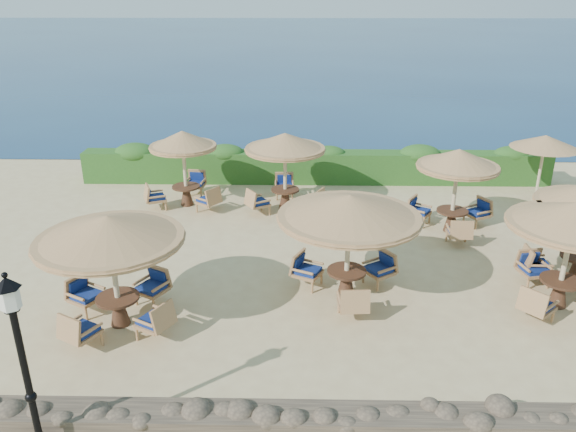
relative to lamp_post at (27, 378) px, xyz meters
The scene contains 12 objects.
ground 8.47m from the lamp_post, 54.78° to the left, with size 120.00×120.00×0.00m, color #CCB681.
sea 76.97m from the lamp_post, 86.42° to the left, with size 160.00×160.00×0.00m, color #0B2449.
hedge 14.83m from the lamp_post, 71.08° to the left, with size 18.00×0.90×1.20m, color #1F4A17.
stone_wall 5.02m from the lamp_post, ahead, with size 15.00×0.65×0.44m, color brown.
lamp_post is the anchor object (origin of this frame).
extra_parasol 17.41m from the lamp_post, 43.60° to the left, with size 2.30×2.30×2.41m.
cafe_set_0 3.89m from the lamp_post, 88.14° to the left, with size 3.22×3.22×2.65m.
cafe_set_1 7.50m from the lamp_post, 44.52° to the left, with size 3.44×3.44×2.65m.
cafe_set_2 11.46m from the lamp_post, 25.15° to the left, with size 2.96×2.96×2.65m.
cafe_set_3 11.38m from the lamp_post, 88.79° to the left, with size 2.75×2.58×2.65m.
cafe_set_4 11.74m from the lamp_post, 71.66° to the left, with size 2.77×2.77×2.65m.
cafe_set_5 12.87m from the lamp_post, 46.16° to the left, with size 2.77×2.65×2.65m.
Camera 1 is at (-0.66, -13.72, 7.11)m, focal length 35.00 mm.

